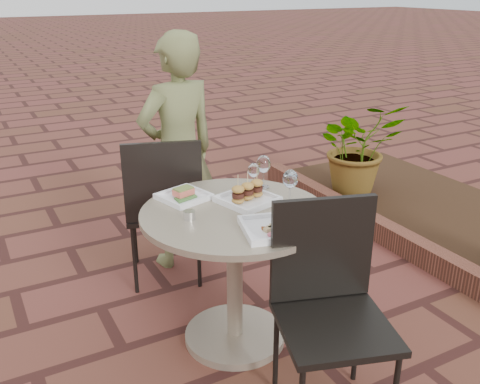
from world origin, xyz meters
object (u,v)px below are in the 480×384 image
diner (178,153)px  plate_salmon (184,196)px  plate_tuna (273,228)px  cafe_table (235,257)px  plate_sliders (247,195)px  chair_far (163,200)px  chair_near (328,293)px

diner → plate_salmon: diner is taller
plate_tuna → plate_salmon: bearing=110.3°
cafe_table → diner: 0.98m
plate_sliders → plate_tuna: (-0.06, -0.34, -0.02)m
chair_far → plate_sliders: (0.21, -0.65, 0.22)m
plate_sliders → plate_tuna: bearing=-100.5°
chair_far → plate_sliders: chair_far is taller
chair_near → diner: size_ratio=0.62×
diner → chair_far: bearing=39.3°
chair_far → diner: diner is taller
cafe_table → chair_far: 0.72m
chair_near → plate_salmon: chair_near is taller
plate_tuna → chair_far: bearing=98.2°
chair_near → plate_tuna: (-0.09, 0.29, 0.20)m
plate_salmon → plate_tuna: plate_salmon is taller
plate_salmon → plate_tuna: 0.57m
cafe_table → chair_near: chair_near is taller
chair_near → plate_salmon: 0.89m
chair_far → chair_near: (0.24, -1.28, 0.00)m
chair_far → plate_tuna: bearing=116.1°
cafe_table → plate_tuna: size_ratio=2.79×
cafe_table → diner: diner is taller
plate_salmon → plate_sliders: size_ratio=0.90×
chair_near → plate_sliders: (-0.03, 0.63, 0.22)m
diner → plate_tuna: (-0.05, -1.21, 0.00)m
cafe_table → plate_salmon: bearing=121.3°
chair_far → diner: (0.19, 0.22, 0.20)m
cafe_table → chair_far: (-0.10, 0.71, 0.07)m
chair_far → cafe_table: bearing=115.9°
plate_sliders → chair_near: bearing=-87.3°
plate_sliders → plate_tuna: plate_sliders is taller
diner → plate_salmon: 0.73m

